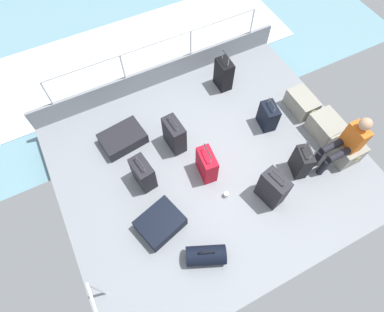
{
  "coord_description": "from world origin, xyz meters",
  "views": [
    {
      "loc": [
        2.15,
        -1.48,
        4.89
      ],
      "look_at": [
        -0.18,
        -0.29,
        0.25
      ],
      "focal_mm": 29.39,
      "sensor_mm": 36.0,
      "label": 1
    }
  ],
  "objects_px": {
    "suitcase_1": "(174,135)",
    "suitcase_5": "(272,188)",
    "suitcase_2": "(301,162)",
    "suitcase_4": "(224,74)",
    "suitcase_8": "(123,138)",
    "duffel_bag": "(206,255)",
    "suitcase_3": "(143,173)",
    "cargo_crate_0": "(302,103)",
    "cargo_crate_1": "(326,127)",
    "suitcase_0": "(160,223)",
    "suitcase_6": "(268,116)",
    "cargo_crate_2": "(345,150)",
    "passenger_seated": "(347,142)",
    "paper_cup": "(226,195)",
    "suitcase_7": "(207,165)"
  },
  "relations": [
    {
      "from": "suitcase_4",
      "to": "suitcase_6",
      "type": "relative_size",
      "value": 1.33
    },
    {
      "from": "suitcase_5",
      "to": "suitcase_2",
      "type": "bearing_deg",
      "value": 105.1
    },
    {
      "from": "suitcase_3",
      "to": "suitcase_6",
      "type": "height_order",
      "value": "suitcase_3"
    },
    {
      "from": "cargo_crate_0",
      "to": "suitcase_8",
      "type": "height_order",
      "value": "cargo_crate_0"
    },
    {
      "from": "suitcase_3",
      "to": "suitcase_6",
      "type": "relative_size",
      "value": 1.12
    },
    {
      "from": "suitcase_4",
      "to": "passenger_seated",
      "type": "bearing_deg",
      "value": 20.03
    },
    {
      "from": "suitcase_3",
      "to": "duffel_bag",
      "type": "xyz_separation_m",
      "value": [
        1.59,
        0.31,
        -0.14
      ]
    },
    {
      "from": "suitcase_2",
      "to": "suitcase_1",
      "type": "bearing_deg",
      "value": -130.72
    },
    {
      "from": "passenger_seated",
      "to": "suitcase_5",
      "type": "distance_m",
      "value": 1.43
    },
    {
      "from": "suitcase_3",
      "to": "paper_cup",
      "type": "relative_size",
      "value": 7.03
    },
    {
      "from": "duffel_bag",
      "to": "suitcase_2",
      "type": "bearing_deg",
      "value": 105.62
    },
    {
      "from": "suitcase_2",
      "to": "suitcase_4",
      "type": "bearing_deg",
      "value": -175.34
    },
    {
      "from": "cargo_crate_2",
      "to": "cargo_crate_1",
      "type": "bearing_deg",
      "value": 177.93
    },
    {
      "from": "cargo_crate_0",
      "to": "suitcase_3",
      "type": "distance_m",
      "value": 3.28
    },
    {
      "from": "suitcase_8",
      "to": "suitcase_5",
      "type": "bearing_deg",
      "value": 39.87
    },
    {
      "from": "suitcase_6",
      "to": "suitcase_8",
      "type": "bearing_deg",
      "value": -108.48
    },
    {
      "from": "passenger_seated",
      "to": "suitcase_5",
      "type": "relative_size",
      "value": 1.42
    },
    {
      "from": "suitcase_2",
      "to": "suitcase_7",
      "type": "height_order",
      "value": "suitcase_2"
    },
    {
      "from": "suitcase_4",
      "to": "suitcase_5",
      "type": "bearing_deg",
      "value": -12.12
    },
    {
      "from": "suitcase_4",
      "to": "paper_cup",
      "type": "xyz_separation_m",
      "value": [
        2.14,
        -1.15,
        -0.27
      ]
    },
    {
      "from": "cargo_crate_1",
      "to": "suitcase_4",
      "type": "distance_m",
      "value": 2.15
    },
    {
      "from": "suitcase_0",
      "to": "passenger_seated",
      "type": "bearing_deg",
      "value": 84.74
    },
    {
      "from": "suitcase_2",
      "to": "suitcase_7",
      "type": "distance_m",
      "value": 1.58
    },
    {
      "from": "suitcase_2",
      "to": "suitcase_0",
      "type": "bearing_deg",
      "value": -93.77
    },
    {
      "from": "suitcase_2",
      "to": "suitcase_6",
      "type": "bearing_deg",
      "value": 176.78
    },
    {
      "from": "suitcase_0",
      "to": "suitcase_3",
      "type": "bearing_deg",
      "value": 174.26
    },
    {
      "from": "suitcase_4",
      "to": "suitcase_7",
      "type": "bearing_deg",
      "value": -37.69
    },
    {
      "from": "passenger_seated",
      "to": "duffel_bag",
      "type": "bearing_deg",
      "value": -80.66
    },
    {
      "from": "suitcase_0",
      "to": "paper_cup",
      "type": "bearing_deg",
      "value": 88.65
    },
    {
      "from": "suitcase_1",
      "to": "suitcase_5",
      "type": "bearing_deg",
      "value": 30.17
    },
    {
      "from": "suitcase_2",
      "to": "suitcase_5",
      "type": "bearing_deg",
      "value": -74.9
    },
    {
      "from": "suitcase_4",
      "to": "suitcase_6",
      "type": "xyz_separation_m",
      "value": [
        1.22,
        0.25,
        -0.06
      ]
    },
    {
      "from": "cargo_crate_2",
      "to": "suitcase_0",
      "type": "height_order",
      "value": "cargo_crate_2"
    },
    {
      "from": "cargo_crate_1",
      "to": "suitcase_6",
      "type": "relative_size",
      "value": 0.97
    },
    {
      "from": "passenger_seated",
      "to": "suitcase_1",
      "type": "relative_size",
      "value": 1.47
    },
    {
      "from": "suitcase_5",
      "to": "duffel_bag",
      "type": "xyz_separation_m",
      "value": [
        0.4,
        -1.4,
        -0.19
      ]
    },
    {
      "from": "suitcase_7",
      "to": "suitcase_0",
      "type": "bearing_deg",
      "value": -64.9
    },
    {
      "from": "cargo_crate_2",
      "to": "suitcase_2",
      "type": "height_order",
      "value": "suitcase_2"
    },
    {
      "from": "suitcase_5",
      "to": "suitcase_8",
      "type": "height_order",
      "value": "suitcase_5"
    },
    {
      "from": "suitcase_5",
      "to": "suitcase_6",
      "type": "height_order",
      "value": "suitcase_5"
    },
    {
      "from": "passenger_seated",
      "to": "suitcase_4",
      "type": "bearing_deg",
      "value": -159.97
    },
    {
      "from": "suitcase_3",
      "to": "suitcase_8",
      "type": "relative_size",
      "value": 0.85
    },
    {
      "from": "suitcase_6",
      "to": "suitcase_7",
      "type": "xyz_separation_m",
      "value": [
        0.39,
        -1.48,
        0.03
      ]
    },
    {
      "from": "suitcase_0",
      "to": "suitcase_7",
      "type": "height_order",
      "value": "suitcase_7"
    },
    {
      "from": "suitcase_4",
      "to": "suitcase_5",
      "type": "relative_size",
      "value": 1.06
    },
    {
      "from": "suitcase_0",
      "to": "suitcase_4",
      "type": "relative_size",
      "value": 0.94
    },
    {
      "from": "suitcase_8",
      "to": "duffel_bag",
      "type": "relative_size",
      "value": 1.27
    },
    {
      "from": "suitcase_4",
      "to": "suitcase_5",
      "type": "xyz_separation_m",
      "value": [
        2.47,
        -0.53,
        0.02
      ]
    },
    {
      "from": "cargo_crate_0",
      "to": "cargo_crate_1",
      "type": "xyz_separation_m",
      "value": [
        0.65,
        0.05,
        0.02
      ]
    },
    {
      "from": "cargo_crate_1",
      "to": "suitcase_1",
      "type": "relative_size",
      "value": 0.8
    }
  ]
}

